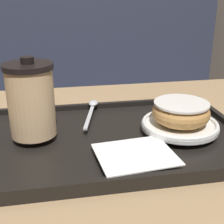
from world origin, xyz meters
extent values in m
cube|color=#33384C|center=(-0.06, 0.84, 0.23)|extent=(1.50, 0.44, 0.45)
cube|color=#33384C|center=(-0.06, 1.02, 0.73)|extent=(1.50, 0.08, 0.55)
cube|color=tan|center=(0.00, 0.00, 0.73)|extent=(1.02, 0.75, 0.03)
cube|color=black|center=(-0.03, -0.01, 0.75)|extent=(0.52, 0.34, 0.01)
cube|color=black|center=(-0.03, -0.18, 0.77)|extent=(0.52, 0.01, 0.01)
cube|color=black|center=(-0.03, 0.15, 0.77)|extent=(0.52, 0.01, 0.01)
cube|color=white|center=(-0.01, -0.11, 0.77)|extent=(0.14, 0.12, 0.00)
cylinder|color=#E0B784|center=(-0.18, 0.00, 0.83)|extent=(0.09, 0.09, 0.13)
cylinder|color=black|center=(-0.18, 0.00, 0.90)|extent=(0.09, 0.09, 0.01)
cylinder|color=black|center=(-0.18, 0.00, 0.91)|extent=(0.02, 0.02, 0.01)
cylinder|color=white|center=(0.11, -0.02, 0.78)|extent=(0.15, 0.15, 0.01)
torus|color=white|center=(0.11, -0.02, 0.78)|extent=(0.15, 0.15, 0.01)
torus|color=tan|center=(0.11, -0.02, 0.80)|extent=(0.11, 0.11, 0.04)
cylinder|color=white|center=(0.11, -0.02, 0.82)|extent=(0.11, 0.11, 0.00)
ellipsoid|color=silver|center=(-0.05, 0.14, 0.78)|extent=(0.03, 0.04, 0.01)
cube|color=silver|center=(-0.07, 0.06, 0.77)|extent=(0.04, 0.12, 0.00)
camera|label=1|loc=(-0.13, -0.56, 1.03)|focal=50.00mm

